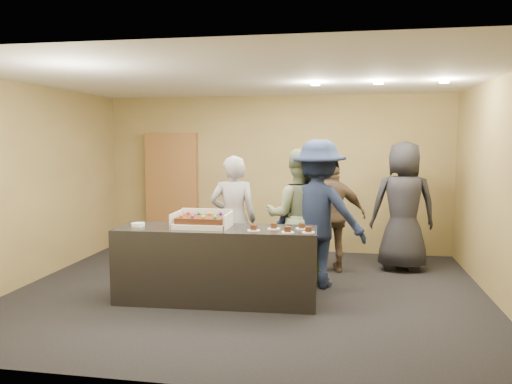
# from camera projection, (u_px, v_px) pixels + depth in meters

# --- Properties ---
(room) EXTENTS (6.04, 6.00, 2.70)m
(room) POSITION_uv_depth(u_px,v_px,m) (248.00, 187.00, 6.27)
(room) COLOR black
(room) RESTS_ON ground
(serving_counter) EXTENTS (2.43, 0.81, 0.90)m
(serving_counter) POSITION_uv_depth(u_px,v_px,m) (216.00, 264.00, 6.01)
(serving_counter) COLOR black
(serving_counter) RESTS_ON floor
(storage_cabinet) EXTENTS (0.94, 0.15, 2.07)m
(storage_cabinet) POSITION_uv_depth(u_px,v_px,m) (172.00, 191.00, 8.99)
(storage_cabinet) COLOR brown
(storage_cabinet) RESTS_ON floor
(cake_box) EXTENTS (0.67, 0.46, 0.20)m
(cake_box) POSITION_uv_depth(u_px,v_px,m) (203.00, 223.00, 6.01)
(cake_box) COLOR white
(cake_box) RESTS_ON serving_counter
(sheet_cake) EXTENTS (0.57, 0.39, 0.11)m
(sheet_cake) POSITION_uv_depth(u_px,v_px,m) (202.00, 219.00, 5.98)
(sheet_cake) COLOR #3E1C0E
(sheet_cake) RESTS_ON cake_box
(plate_stack) EXTENTS (0.16, 0.16, 0.04)m
(plate_stack) POSITION_uv_depth(u_px,v_px,m) (138.00, 225.00, 6.06)
(plate_stack) COLOR white
(plate_stack) RESTS_ON serving_counter
(slice_a) EXTENTS (0.15, 0.15, 0.07)m
(slice_a) POSITION_uv_depth(u_px,v_px,m) (254.00, 229.00, 5.77)
(slice_a) COLOR white
(slice_a) RESTS_ON serving_counter
(slice_b) EXTENTS (0.15, 0.15, 0.07)m
(slice_b) POSITION_uv_depth(u_px,v_px,m) (274.00, 227.00, 5.87)
(slice_b) COLOR white
(slice_b) RESTS_ON serving_counter
(slice_c) EXTENTS (0.15, 0.15, 0.07)m
(slice_c) POSITION_uv_depth(u_px,v_px,m) (288.00, 230.00, 5.65)
(slice_c) COLOR white
(slice_c) RESTS_ON serving_counter
(slice_d) EXTENTS (0.15, 0.15, 0.07)m
(slice_d) POSITION_uv_depth(u_px,v_px,m) (302.00, 227.00, 5.89)
(slice_d) COLOR white
(slice_d) RESTS_ON serving_counter
(slice_e) EXTENTS (0.15, 0.15, 0.07)m
(slice_e) POSITION_uv_depth(u_px,v_px,m) (308.00, 231.00, 5.64)
(slice_e) COLOR white
(slice_e) RESTS_ON serving_counter
(person_server_grey) EXTENTS (0.70, 0.53, 1.74)m
(person_server_grey) POSITION_uv_depth(u_px,v_px,m) (233.00, 220.00, 6.77)
(person_server_grey) COLOR #A2A1A7
(person_server_grey) RESTS_ON floor
(person_sage_man) EXTENTS (0.93, 0.75, 1.83)m
(person_sage_man) POSITION_uv_depth(u_px,v_px,m) (298.00, 216.00, 6.77)
(person_sage_man) COLOR gray
(person_sage_man) RESTS_ON floor
(person_navy_man) EXTENTS (1.39, 1.00, 1.95)m
(person_navy_man) POSITION_uv_depth(u_px,v_px,m) (318.00, 214.00, 6.58)
(person_navy_man) COLOR #17213C
(person_navy_man) RESTS_ON floor
(person_brown_extra) EXTENTS (1.03, 0.55, 1.67)m
(person_brown_extra) POSITION_uv_depth(u_px,v_px,m) (332.00, 216.00, 7.34)
(person_brown_extra) COLOR brown
(person_brown_extra) RESTS_ON floor
(person_dark_suit) EXTENTS (0.99, 0.68, 1.93)m
(person_dark_suit) POSITION_uv_depth(u_px,v_px,m) (403.00, 206.00, 7.42)
(person_dark_suit) COLOR #222227
(person_dark_suit) RESTS_ON floor
(ceiling_spotlights) EXTENTS (1.72, 0.12, 0.03)m
(ceiling_spotlights) POSITION_uv_depth(u_px,v_px,m) (378.00, 83.00, 6.35)
(ceiling_spotlights) COLOR #FFEAC6
(ceiling_spotlights) RESTS_ON ceiling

